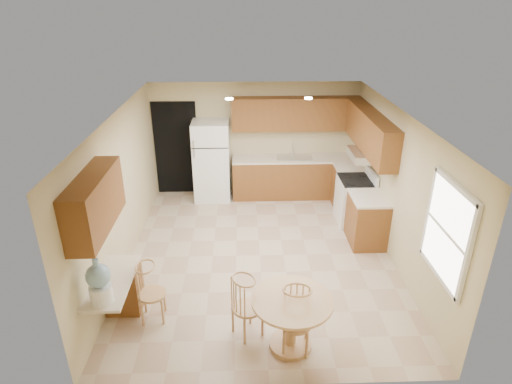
{
  "coord_description": "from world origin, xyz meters",
  "views": [
    {
      "loc": [
        -0.28,
        -6.33,
        4.14
      ],
      "look_at": [
        -0.06,
        0.3,
        1.08
      ],
      "focal_mm": 30.0,
      "sensor_mm": 36.0,
      "label": 1
    }
  ],
  "objects_px": {
    "chair_desk": "(150,291)",
    "refrigerator": "(212,161)",
    "dining_table": "(292,316)",
    "stove": "(355,200)",
    "water_crock": "(99,283)",
    "chair_table_b": "(297,320)",
    "chair_table_a": "(247,305)"
  },
  "relations": [
    {
      "from": "stove",
      "to": "chair_table_a",
      "type": "xyz_separation_m",
      "value": [
        -2.17,
        -3.16,
        0.08
      ]
    },
    {
      "from": "chair_desk",
      "to": "water_crock",
      "type": "height_order",
      "value": "water_crock"
    },
    {
      "from": "chair_table_a",
      "to": "water_crock",
      "type": "xyz_separation_m",
      "value": [
        -1.76,
        -0.14,
        0.49
      ]
    },
    {
      "from": "chair_table_b",
      "to": "chair_desk",
      "type": "height_order",
      "value": "chair_table_b"
    },
    {
      "from": "chair_desk",
      "to": "refrigerator",
      "type": "bearing_deg",
      "value": 167.75
    },
    {
      "from": "refrigerator",
      "to": "chair_table_b",
      "type": "xyz_separation_m",
      "value": [
        1.31,
        -4.69,
        -0.33
      ]
    },
    {
      "from": "water_crock",
      "to": "chair_desk",
      "type": "bearing_deg",
      "value": 47.64
    },
    {
      "from": "chair_table_a",
      "to": "chair_desk",
      "type": "height_order",
      "value": "chair_table_a"
    },
    {
      "from": "stove",
      "to": "chair_table_b",
      "type": "height_order",
      "value": "stove"
    },
    {
      "from": "dining_table",
      "to": "water_crock",
      "type": "height_order",
      "value": "water_crock"
    },
    {
      "from": "chair_table_b",
      "to": "water_crock",
      "type": "relative_size",
      "value": 1.49
    },
    {
      "from": "dining_table",
      "to": "chair_desk",
      "type": "bearing_deg",
      "value": 164.52
    },
    {
      "from": "chair_table_b",
      "to": "water_crock",
      "type": "xyz_separation_m",
      "value": [
        -2.36,
        0.17,
        0.49
      ]
    },
    {
      "from": "chair_desk",
      "to": "water_crock",
      "type": "distance_m",
      "value": 0.84
    },
    {
      "from": "refrigerator",
      "to": "chair_desk",
      "type": "xyz_separation_m",
      "value": [
        -0.6,
        -4.03,
        -0.35
      ]
    },
    {
      "from": "stove",
      "to": "chair_desk",
      "type": "relative_size",
      "value": 1.26
    },
    {
      "from": "chair_table_a",
      "to": "refrigerator",
      "type": "bearing_deg",
      "value": 155.86
    },
    {
      "from": "chair_table_b",
      "to": "dining_table",
      "type": "bearing_deg",
      "value": -64.7
    },
    {
      "from": "dining_table",
      "to": "chair_desk",
      "type": "height_order",
      "value": "chair_desk"
    },
    {
      "from": "dining_table",
      "to": "stove",
      "type": "bearing_deg",
      "value": 64.01
    },
    {
      "from": "refrigerator",
      "to": "chair_desk",
      "type": "bearing_deg",
      "value": -98.47
    },
    {
      "from": "refrigerator",
      "to": "water_crock",
      "type": "distance_m",
      "value": 4.64
    },
    {
      "from": "chair_table_b",
      "to": "water_crock",
      "type": "height_order",
      "value": "water_crock"
    },
    {
      "from": "water_crock",
      "to": "stove",
      "type": "bearing_deg",
      "value": 40.06
    },
    {
      "from": "chair_desk",
      "to": "water_crock",
      "type": "relative_size",
      "value": 1.44
    },
    {
      "from": "refrigerator",
      "to": "chair_table_a",
      "type": "distance_m",
      "value": 4.44
    },
    {
      "from": "refrigerator",
      "to": "water_crock",
      "type": "bearing_deg",
      "value": -103.08
    },
    {
      "from": "chair_table_a",
      "to": "dining_table",
      "type": "bearing_deg",
      "value": 40.07
    },
    {
      "from": "dining_table",
      "to": "chair_table_b",
      "type": "distance_m",
      "value": 0.16
    },
    {
      "from": "refrigerator",
      "to": "stove",
      "type": "distance_m",
      "value": 3.15
    },
    {
      "from": "chair_desk",
      "to": "water_crock",
      "type": "bearing_deg",
      "value": -46.13
    },
    {
      "from": "refrigerator",
      "to": "chair_table_a",
      "type": "bearing_deg",
      "value": -80.83
    }
  ]
}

